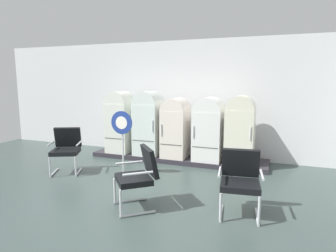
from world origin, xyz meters
name	(u,v)px	position (x,y,z in m)	size (l,w,h in m)	color
ground	(116,209)	(0.00, 0.00, -0.03)	(12.00, 10.00, 0.05)	#374542
back_wall	(185,98)	(0.00, 3.66, 1.54)	(11.76, 0.12, 3.04)	silver
display_plinth	(177,158)	(0.00, 3.02, 0.05)	(4.45, 0.95, 0.11)	#2C2930
refrigerator_0	(120,120)	(-1.57, 2.92, 0.97)	(0.62, 0.69, 1.61)	silver
refrigerator_1	(148,121)	(-0.75, 2.91, 0.97)	(0.65, 0.66, 1.63)	silver
refrigerator_2	(176,126)	(-0.01, 2.93, 0.89)	(0.60, 0.71, 1.47)	silver
refrigerator_3	(209,127)	(0.82, 2.94, 0.91)	(0.66, 0.72, 1.51)	white
refrigerator_4	(240,128)	(1.56, 2.90, 0.94)	(0.63, 0.65, 1.57)	silver
armchair_left	(66,147)	(-1.96, 1.22, 0.56)	(0.79, 0.80, 0.98)	silver
armchair_right	(240,178)	(1.87, 0.49, 0.56)	(0.69, 0.69, 0.98)	silver
armchair_center	(139,174)	(0.35, 0.14, 0.56)	(0.84, 0.83, 0.98)	silver
sign_stand	(122,144)	(-0.68, 1.44, 0.69)	(0.48, 0.32, 1.38)	#2D2D30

